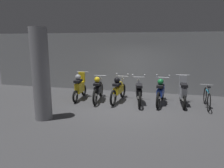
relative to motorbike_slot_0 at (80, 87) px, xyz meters
name	(u,v)px	position (x,y,z in m)	size (l,w,h in m)	color
ground_plane	(126,107)	(2.19, -0.69, -0.57)	(80.00, 80.00, 0.00)	#424244
back_wall	(135,63)	(2.19, 2.01, 0.92)	(16.00, 0.30, 2.97)	gray
motorbike_slot_0	(80,87)	(0.00, 0.00, 0.00)	(0.56, 1.68, 1.18)	black
motorbike_slot_1	(98,89)	(0.88, -0.07, -0.04)	(0.56, 1.95, 1.08)	black
motorbike_slot_2	(118,89)	(1.76, 0.01, -0.04)	(0.59, 1.95, 1.15)	black
motorbike_slot_3	(139,92)	(2.63, -0.05, -0.07)	(0.58, 1.94, 1.15)	black
motorbike_slot_4	(161,91)	(3.51, 0.07, -0.04)	(0.59, 1.94, 1.15)	black
motorbike_slot_5	(183,92)	(4.39, 0.16, -0.04)	(0.56, 1.68, 1.18)	black
bicycle	(207,98)	(5.28, 0.02, -0.20)	(0.50, 1.73, 0.89)	black
support_pillar	(41,75)	(-0.28, -2.50, 0.92)	(0.56, 0.56, 2.97)	gray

